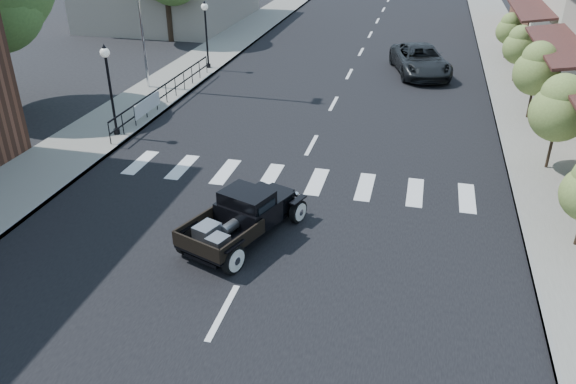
# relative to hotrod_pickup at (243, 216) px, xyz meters

# --- Properties ---
(ground) EXTENTS (120.00, 120.00, 0.00)m
(ground) POSITION_rel_hotrod_pickup_xyz_m (0.49, -0.14, -0.71)
(ground) COLOR black
(ground) RESTS_ON ground
(road) EXTENTS (14.00, 80.00, 0.02)m
(road) POSITION_rel_hotrod_pickup_xyz_m (0.49, 14.86, -0.70)
(road) COLOR black
(road) RESTS_ON ground
(road_markings) EXTENTS (12.00, 60.00, 0.06)m
(road_markings) POSITION_rel_hotrod_pickup_xyz_m (0.49, 9.86, -0.71)
(road_markings) COLOR silver
(road_markings) RESTS_ON ground
(sidewalk_left) EXTENTS (3.00, 80.00, 0.15)m
(sidewalk_left) POSITION_rel_hotrod_pickup_xyz_m (-8.01, 14.86, -0.63)
(sidewalk_left) COLOR gray
(sidewalk_left) RESTS_ON ground
(sidewalk_right) EXTENTS (3.00, 80.00, 0.15)m
(sidewalk_right) POSITION_rel_hotrod_pickup_xyz_m (8.99, 14.86, -0.63)
(sidewalk_right) COLOR gray
(sidewalk_right) RESTS_ON ground
(railing) EXTENTS (0.08, 10.00, 1.00)m
(railing) POSITION_rel_hotrod_pickup_xyz_m (-6.81, 9.86, -0.06)
(railing) COLOR black
(railing) RESTS_ON sidewalk_left
(banner) EXTENTS (0.04, 2.20, 0.60)m
(banner) POSITION_rel_hotrod_pickup_xyz_m (-6.73, 7.86, -0.26)
(banner) COLOR silver
(banner) RESTS_ON sidewalk_left
(lamp_post_b) EXTENTS (0.36, 0.36, 3.49)m
(lamp_post_b) POSITION_rel_hotrod_pickup_xyz_m (-7.11, 5.86, 1.19)
(lamp_post_b) COLOR black
(lamp_post_b) RESTS_ON sidewalk_left
(lamp_post_c) EXTENTS (0.36, 0.36, 3.49)m
(lamp_post_c) POSITION_rel_hotrod_pickup_xyz_m (-7.11, 15.86, 1.19)
(lamp_post_c) COLOR black
(lamp_post_c) RESTS_ON sidewalk_left
(small_tree_b) EXTENTS (1.89, 1.89, 3.15)m
(small_tree_b) POSITION_rel_hotrod_pickup_xyz_m (8.79, 6.59, 1.02)
(small_tree_b) COLOR olive
(small_tree_b) RESTS_ON sidewalk_right
(small_tree_c) EXTENTS (1.84, 1.84, 3.07)m
(small_tree_c) POSITION_rel_hotrod_pickup_xyz_m (8.79, 11.70, 0.98)
(small_tree_c) COLOR olive
(small_tree_c) RESTS_ON sidewalk_right
(small_tree_d) EXTENTS (1.59, 1.59, 2.65)m
(small_tree_d) POSITION_rel_hotrod_pickup_xyz_m (8.79, 17.21, 0.77)
(small_tree_d) COLOR olive
(small_tree_d) RESTS_ON sidewalk_right
(small_tree_e) EXTENTS (1.46, 1.46, 2.44)m
(small_tree_e) POSITION_rel_hotrod_pickup_xyz_m (8.79, 21.91, 0.66)
(small_tree_e) COLOR olive
(small_tree_e) RESTS_ON sidewalk_right
(hotrod_pickup) EXTENTS (3.19, 4.48, 1.41)m
(hotrod_pickup) POSITION_rel_hotrod_pickup_xyz_m (0.00, 0.00, 0.00)
(hotrod_pickup) COLOR black
(hotrod_pickup) RESTS_ON ground
(second_car) EXTENTS (3.73, 5.79, 1.48)m
(second_car) POSITION_rel_hotrod_pickup_xyz_m (4.10, 17.76, 0.04)
(second_car) COLOR black
(second_car) RESTS_ON ground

